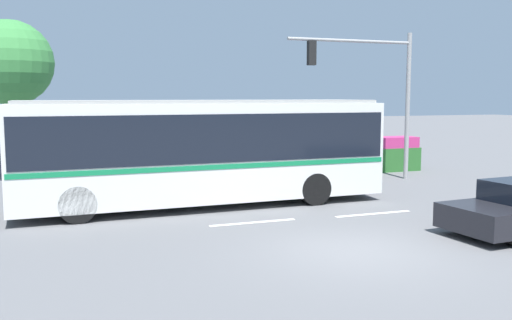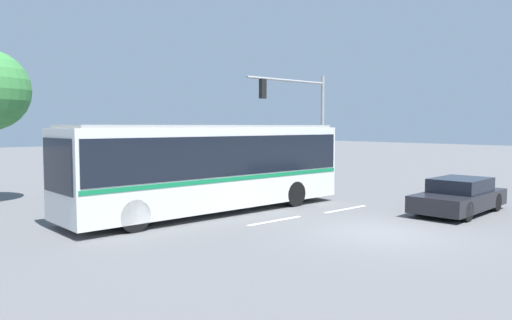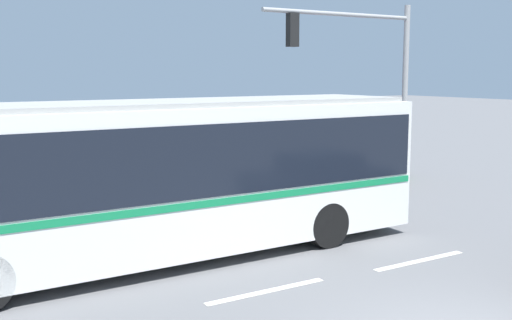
{
  "view_description": "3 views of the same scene",
  "coord_description": "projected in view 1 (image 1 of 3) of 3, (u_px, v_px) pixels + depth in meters",
  "views": [
    {
      "loc": [
        -6.18,
        -10.44,
        3.36
      ],
      "look_at": [
        -1.17,
        2.97,
        1.72
      ],
      "focal_mm": 39.44,
      "sensor_mm": 36.0,
      "label": 1
    },
    {
      "loc": [
        -12.19,
        -8.26,
        3.2
      ],
      "look_at": [
        0.81,
        6.47,
        1.8
      ],
      "focal_mm": 33.73,
      "sensor_mm": 36.0,
      "label": 2
    },
    {
      "loc": [
        -6.83,
        -5.47,
        3.8
      ],
      "look_at": [
        0.56,
        6.37,
        1.83
      ],
      "focal_mm": 43.78,
      "sensor_mm": 36.0,
      "label": 3
    }
  ],
  "objects": [
    {
      "name": "ground_plane",
      "position": [
        354.0,
        251.0,
        12.25
      ],
      "size": [
        140.0,
        140.0,
        0.0
      ],
      "primitive_type": "plane",
      "color": "#5B5B5E"
    },
    {
      "name": "city_bus",
      "position": [
        203.0,
        146.0,
        17.1
      ],
      "size": [
        11.21,
        2.74,
        3.23
      ],
      "rotation": [
        0.0,
        0.0,
        3.15
      ],
      "color": "silver",
      "rests_on": "ground"
    },
    {
      "name": "traffic_light_pole",
      "position": [
        378.0,
        82.0,
        21.96
      ],
      "size": [
        5.37,
        0.24,
        5.84
      ],
      "rotation": [
        0.0,
        0.0,
        3.14
      ],
      "color": "gray",
      "rests_on": "ground"
    },
    {
      "name": "flowering_hedge",
      "position": [
        325.0,
        157.0,
        24.14
      ],
      "size": [
        9.18,
        1.08,
        1.52
      ],
      "color": "#286028",
      "rests_on": "ground"
    },
    {
      "name": "street_tree_left",
      "position": [
        10.0,
        63.0,
        21.78
      ],
      "size": [
        3.29,
        3.29,
        6.29
      ],
      "color": "brown",
      "rests_on": "ground"
    },
    {
      "name": "lane_stripe_near",
      "position": [
        253.0,
        223.0,
        14.93
      ],
      "size": [
        2.4,
        0.16,
        0.01
      ],
      "primitive_type": "cube",
      "color": "silver",
      "rests_on": "ground"
    },
    {
      "name": "lane_stripe_mid",
      "position": [
        373.0,
        214.0,
        16.04
      ],
      "size": [
        2.4,
        0.16,
        0.01
      ],
      "primitive_type": "cube",
      "color": "silver",
      "rests_on": "ground"
    }
  ]
}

